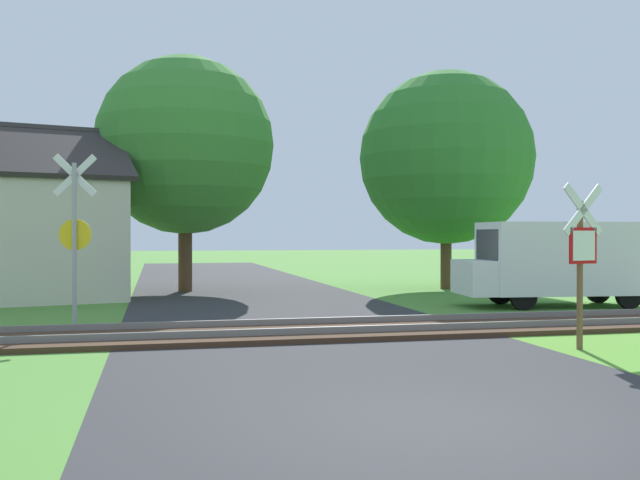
{
  "coord_description": "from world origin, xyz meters",
  "views": [
    {
      "loc": [
        -2.82,
        -6.47,
        1.91
      ],
      "look_at": [
        0.5,
        7.93,
        1.8
      ],
      "focal_mm": 40.0,
      "sensor_mm": 36.0,
      "label": 1
    }
  ],
  "objects_px": {
    "tree_center": "(185,146)",
    "mail_truck": "(556,260)",
    "crossing_sign_far": "(75,230)",
    "tree_right": "(446,158)",
    "stop_sign_near": "(581,254)"
  },
  "relations": [
    {
      "from": "tree_right",
      "to": "mail_truck",
      "type": "distance_m",
      "value": 7.24
    },
    {
      "from": "tree_center",
      "to": "mail_truck",
      "type": "xyz_separation_m",
      "value": [
        9.43,
        -7.31,
        -3.66
      ]
    },
    {
      "from": "mail_truck",
      "to": "crossing_sign_far",
      "type": "bearing_deg",
      "value": 104.35
    },
    {
      "from": "crossing_sign_far",
      "to": "mail_truck",
      "type": "height_order",
      "value": "crossing_sign_far"
    },
    {
      "from": "crossing_sign_far",
      "to": "tree_center",
      "type": "height_order",
      "value": "tree_center"
    },
    {
      "from": "crossing_sign_far",
      "to": "tree_center",
      "type": "bearing_deg",
      "value": 81.16
    },
    {
      "from": "tree_center",
      "to": "mail_truck",
      "type": "relative_size",
      "value": 1.56
    },
    {
      "from": "tree_center",
      "to": "mail_truck",
      "type": "height_order",
      "value": "tree_center"
    },
    {
      "from": "tree_center",
      "to": "stop_sign_near",
      "type": "bearing_deg",
      "value": -66.92
    },
    {
      "from": "stop_sign_near",
      "to": "tree_center",
      "type": "height_order",
      "value": "tree_center"
    },
    {
      "from": "tree_center",
      "to": "tree_right",
      "type": "height_order",
      "value": "tree_center"
    },
    {
      "from": "crossing_sign_far",
      "to": "tree_center",
      "type": "distance_m",
      "value": 9.91
    },
    {
      "from": "crossing_sign_far",
      "to": "mail_truck",
      "type": "distance_m",
      "value": 12.17
    },
    {
      "from": "tree_right",
      "to": "mail_truck",
      "type": "xyz_separation_m",
      "value": [
        0.43,
        -6.4,
        -3.37
      ]
    },
    {
      "from": "stop_sign_near",
      "to": "tree_center",
      "type": "xyz_separation_m",
      "value": [
        -5.9,
        13.85,
        3.31
      ]
    }
  ]
}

